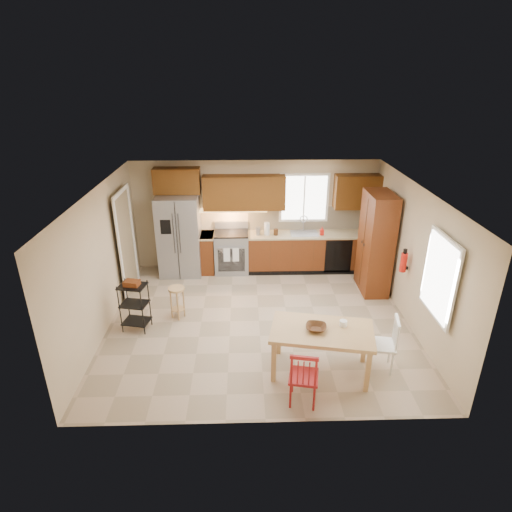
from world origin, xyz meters
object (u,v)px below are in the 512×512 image
object	(u,v)px
range_stove	(232,252)
dining_table	(321,351)
utility_cart	(135,306)
chair_white	(382,344)
table_bowl	(316,330)
fire_extinguisher	(404,262)
refrigerator	(180,235)
soap_bottle	(322,231)
table_jar	(343,324)
bar_stool	(177,303)
chair_red	(304,375)
pantry	(376,243)

from	to	relation	value
range_stove	dining_table	bearing A→B (deg)	-68.42
dining_table	utility_cart	bearing A→B (deg)	168.65
range_stove	chair_white	world-z (taller)	range_stove
range_stove	utility_cart	bearing A→B (deg)	-125.10
table_bowl	range_stove	bearing A→B (deg)	110.27
fire_extinguisher	refrigerator	bearing A→B (deg)	155.48
soap_bottle	fire_extinguisher	size ratio (longest dim) A/B	0.53
table_jar	table_bowl	bearing A→B (deg)	-167.47
range_stove	fire_extinguisher	xyz separation A→B (m)	(3.18, -2.04, 0.64)
bar_stool	chair_red	bearing A→B (deg)	-68.04
refrigerator	soap_bottle	size ratio (longest dim) A/B	9.53
soap_bottle	table_jar	world-z (taller)	soap_bottle
refrigerator	table_bowl	xyz separation A→B (m)	(2.50, -3.58, -0.16)
soap_bottle	pantry	size ratio (longest dim) A/B	0.09
refrigerator	dining_table	bearing A→B (deg)	-54.13
chair_red	table_bowl	bearing A→B (deg)	79.56
table_jar	utility_cart	world-z (taller)	utility_cart
chair_red	bar_stool	xyz separation A→B (m)	(-2.06, 2.29, -0.13)
soap_bottle	fire_extinguisher	world-z (taller)	fire_extinguisher
refrigerator	range_stove	xyz separation A→B (m)	(1.15, 0.06, -0.45)
fire_extinguisher	utility_cart	distance (m)	4.90
chair_red	table_jar	bearing A→B (deg)	58.49
range_stove	utility_cart	xyz separation A→B (m)	(-1.66, -2.37, -0.00)
refrigerator	fire_extinguisher	xyz separation A→B (m)	(4.33, -1.98, 0.19)
fire_extinguisher	table_bowl	world-z (taller)	fire_extinguisher
soap_bottle	utility_cart	bearing A→B (deg)	-148.28
pantry	fire_extinguisher	distance (m)	1.07
pantry	table_jar	xyz separation A→B (m)	(-1.21, -2.56, -0.27)
table_bowl	table_jar	xyz separation A→B (m)	(0.43, 0.09, 0.03)
chair_red	utility_cart	size ratio (longest dim) A/B	0.98
dining_table	table_bowl	world-z (taller)	table_bowl
dining_table	utility_cart	xyz separation A→B (m)	(-3.11, 1.28, 0.09)
chair_white	table_jar	xyz separation A→B (m)	(-0.62, 0.04, 0.33)
chair_red	bar_stool	distance (m)	3.08
table_bowl	chair_red	bearing A→B (deg)	-111.42
fire_extinguisher	utility_cart	xyz separation A→B (m)	(-4.84, -0.33, -0.64)
table_bowl	utility_cart	world-z (taller)	utility_cart
range_stove	utility_cart	size ratio (longest dim) A/B	1.00
range_stove	pantry	world-z (taller)	pantry
soap_bottle	table_bowl	world-z (taller)	soap_bottle
fire_extinguisher	chair_red	world-z (taller)	fire_extinguisher
dining_table	range_stove	bearing A→B (deg)	122.56
pantry	dining_table	distance (m)	3.15
table_bowl	bar_stool	size ratio (longest dim) A/B	0.49
soap_bottle	fire_extinguisher	distance (m)	2.27
chair_red	range_stove	bearing A→B (deg)	115.24
dining_table	utility_cart	size ratio (longest dim) A/B	1.66
fire_extinguisher	chair_red	distance (m)	3.15
dining_table	chair_white	world-z (taller)	chair_white
refrigerator	pantry	bearing A→B (deg)	-12.62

